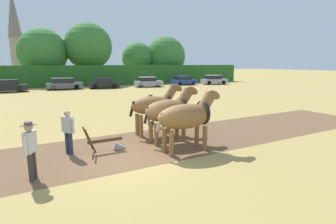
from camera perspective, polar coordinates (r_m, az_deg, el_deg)
name	(u,v)px	position (r m, az deg, el deg)	size (l,w,h in m)	color
ground_plane	(131,157)	(9.68, -8.07, -9.75)	(240.00, 240.00, 0.00)	#A88E4C
plowed_furrow_strip	(29,164)	(10.17, -27.96, -9.90)	(35.40, 4.44, 0.01)	brown
hedgerow	(66,76)	(41.19, -21.36, 7.31)	(59.48, 1.74, 3.07)	#286023
tree_left	(43,52)	(45.31, -25.58, 11.61)	(7.27, 7.27, 8.63)	brown
tree_center_left	(88,47)	(45.26, -16.96, 13.48)	(7.49, 7.49, 9.76)	brown
tree_center	(138,58)	(49.80, -6.62, 11.57)	(5.79, 5.79, 7.20)	brown
tree_center_right	(165,57)	(51.38, -0.57, 11.98)	(7.58, 7.58, 8.43)	#423323
church_spire	(15,31)	(77.85, -30.38, 14.89)	(3.28, 3.28, 21.30)	gray
draft_horse_lead_left	(188,116)	(9.95, 4.29, -0.89)	(2.92, 1.15, 2.38)	brown
draft_horse_lead_right	(169,110)	(11.15, 0.33, 0.37)	(2.72, 1.15, 2.43)	brown
draft_horse_trail_left	(155,105)	(12.40, -2.85, 1.49)	(2.87, 1.02, 2.44)	brown
plow	(108,143)	(10.41, -12.83, -6.63)	(1.58, 0.49, 1.13)	#4C331E
farmer_at_plow	(68,129)	(10.35, -20.94, -3.47)	(0.43, 0.58, 1.66)	#28334C
farmer_beside_team	(151,107)	(14.30, -3.77, 1.03)	(0.60, 0.42, 1.69)	#28334C
farmer_onlooker_left	(30,146)	(8.50, -27.78, -6.57)	(0.43, 0.64, 1.73)	#38332D
parked_car_center_left	(8,86)	(36.38, -31.47, 4.84)	(4.00, 1.85, 1.46)	black
parked_car_center	(64,84)	(36.86, -21.69, 5.72)	(4.44, 1.75, 1.49)	#565B66
parked_car_center_right	(104,83)	(36.94, -13.76, 6.12)	(4.20, 2.36, 1.43)	black
parked_car_right	(148,82)	(38.17, -4.36, 6.53)	(4.15, 2.17, 1.43)	#9E9EA8
parked_car_far_right	(184,81)	(41.71, 3.41, 6.86)	(3.82, 1.87, 1.41)	navy
parked_car_end_right	(214,80)	(43.50, 9.95, 6.92)	(4.30, 2.46, 1.48)	#9E9EA8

